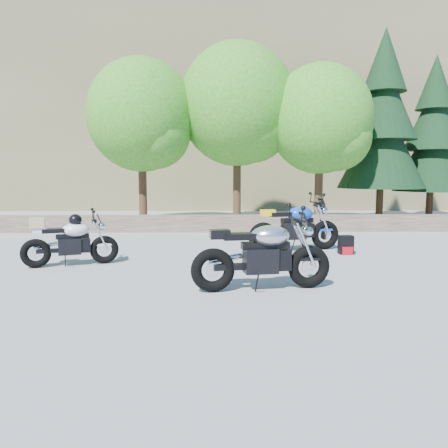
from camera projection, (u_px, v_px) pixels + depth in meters
The scene contains 12 objects.
ground at pixel (214, 270), 8.21m from camera, with size 90.00×90.00×0.00m, color gray.
stone_wall at pixel (215, 223), 13.64m from camera, with size 22.00×0.55×0.50m, color #483D30.
hillside at pixel (252, 103), 35.21m from camera, with size 80.00×30.00×15.00m, color brown.
tree_decid_left at pixel (144, 119), 14.83m from camera, with size 3.67×3.67×5.62m.
tree_decid_mid at pixel (240, 109), 15.25m from camera, with size 4.08×4.08×6.24m.
tree_decid_right at pixel (324, 123), 14.77m from camera, with size 3.54×3.54×5.41m.
conifer_near at pixel (383, 122), 16.05m from camera, with size 3.17×3.17×7.06m.
conifer_far at pixel (433, 135), 16.74m from camera, with size 2.82×2.82×6.27m.
silver_bike at pixel (263, 256), 6.73m from camera, with size 2.21×0.70×1.11m.
white_bike at pixel (70, 241), 8.51m from camera, with size 1.79×0.78×1.02m.
blue_bike at pixel (295, 227), 10.16m from camera, with size 2.23×0.84×1.14m.
backpack at pixel (346, 245), 9.78m from camera, with size 0.32×0.28×0.42m.
Camera 1 is at (0.01, -8.06, 1.80)m, focal length 35.00 mm.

